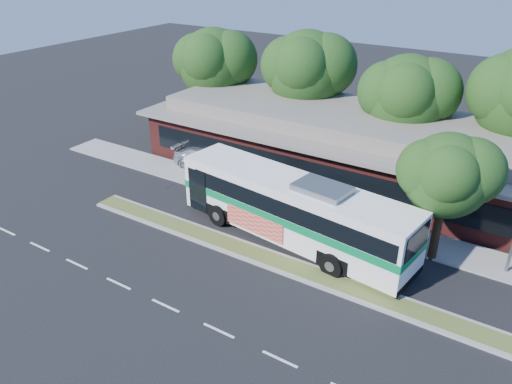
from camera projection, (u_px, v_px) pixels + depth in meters
ground at (278, 272)px, 24.92m from camera, size 120.00×120.00×0.00m
median_strip at (284, 264)px, 25.34m from camera, size 26.00×1.10×0.15m
sidewalk at (332, 217)px, 29.70m from camera, size 44.00×2.60×0.12m
parking_lot at (151, 141)px, 41.07m from camera, size 14.00×12.00×0.01m
plaza_building at (376, 150)px, 33.71m from camera, size 33.20×11.20×4.45m
tree_bg_a at (219, 62)px, 40.63m from camera, size 6.47×5.80×8.63m
tree_bg_b at (313, 69)px, 37.42m from camera, size 6.69×6.00×9.00m
tree_bg_c at (413, 95)px, 33.08m from camera, size 6.24×5.60×8.26m
transit_bus at (294, 206)px, 26.57m from camera, size 14.06×4.75×3.88m
sedan at (208, 160)px, 35.50m from camera, size 5.47×2.30×1.58m
sidewalk_tree at (454, 174)px, 23.69m from camera, size 4.65×4.17×6.86m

